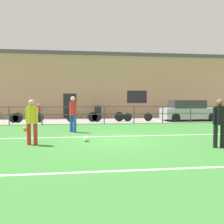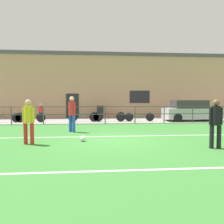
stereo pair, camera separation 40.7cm
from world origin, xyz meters
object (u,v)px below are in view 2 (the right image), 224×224
player_winger (72,112)px  bicycle_parked_4 (83,117)px  bicycle_parked_0 (140,117)px  bicycle_parked_3 (8,117)px  player_goalkeeper (216,121)px  soccer_ball_spare (25,128)px  spectator_child (41,111)px  player_striker (28,119)px  trash_bin_0 (100,112)px  bicycle_parked_1 (28,118)px  parked_car_red (191,111)px  bicycle_parked_2 (109,117)px  soccer_ball_match (83,139)px

player_winger → bicycle_parked_4: (0.38, 4.83, -0.62)m
bicycle_parked_0 → bicycle_parked_3: size_ratio=0.92×
player_goalkeeper → soccer_ball_spare: (-7.50, 4.92, -0.81)m
soccer_ball_spare → spectator_child: size_ratio=0.18×
player_striker → trash_bin_0: (2.97, 10.51, -0.37)m
bicycle_parked_1 → player_goalkeeper: bearing=-46.9°
parked_car_red → bicycle_parked_2: size_ratio=1.76×
player_goalkeeper → bicycle_parked_0: size_ratio=0.76×
bicycle_parked_0 → bicycle_parked_4: 4.04m
player_goalkeeper → bicycle_parked_2: size_ratio=0.70×
player_winger → bicycle_parked_1: player_winger is taller
trash_bin_0 → bicycle_parked_2: bearing=-78.4°
bicycle_parked_0 → soccer_ball_match: bearing=-117.4°
player_goalkeeper → bicycle_parked_1: bearing=-42.0°
spectator_child → soccer_ball_match: bearing=118.1°
player_striker → bicycle_parked_1: bearing=114.1°
trash_bin_0 → bicycle_parked_1: bearing=-151.5°
spectator_child → bicycle_parked_2: 5.57m
spectator_child → player_winger: bearing=120.7°
player_winger → parked_car_red: player_winger is taller
parked_car_red → bicycle_parked_0: (-3.90, -0.12, -0.40)m
soccer_ball_match → bicycle_parked_2: (1.62, 7.35, 0.27)m
trash_bin_0 → parked_car_red: bearing=-21.7°
player_winger → bicycle_parked_4: player_winger is taller
bicycle_parked_0 → soccer_ball_spare: bearing=-149.3°
player_winger → bicycle_parked_4: bearing=132.1°
soccer_ball_spare → bicycle_parked_1: (-0.94, 4.08, 0.24)m
player_striker → trash_bin_0: player_striker is taller
player_winger → soccer_ball_match: bearing=-29.4°
parked_car_red → bicycle_parked_4: parked_car_red is taller
player_winger → player_striker: bearing=-67.3°
player_goalkeeper → parked_car_red: player_goalkeeper is taller
soccer_ball_spare → bicycle_parked_4: bicycle_parked_4 is taller
spectator_child → parked_car_red: size_ratio=0.31×
player_striker → bicycle_parked_2: bearing=74.4°
trash_bin_0 → spectator_child: bearing=-169.5°
parked_car_red → spectator_child: bearing=171.0°
bicycle_parked_0 → bicycle_parked_3: 9.23m
player_goalkeeper → trash_bin_0: bearing=-69.2°
bicycle_parked_0 → spectator_child: bearing=165.6°
player_goalkeeper → bicycle_parked_1: player_goalkeeper is taller
player_winger → bicycle_parked_4: 4.89m
bicycle_parked_0 → bicycle_parked_1: bearing=180.0°
player_winger → bicycle_parked_3: size_ratio=0.75×
player_striker → bicycle_parked_1: size_ratio=0.70×
bicycle_parked_1 → bicycle_parked_2: size_ratio=0.99×
bicycle_parked_2 → bicycle_parked_4: bearing=180.0°
parked_car_red → soccer_ball_spare: bearing=-158.7°
soccer_ball_match → spectator_child: 9.94m
player_striker → player_winger: size_ratio=0.92×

